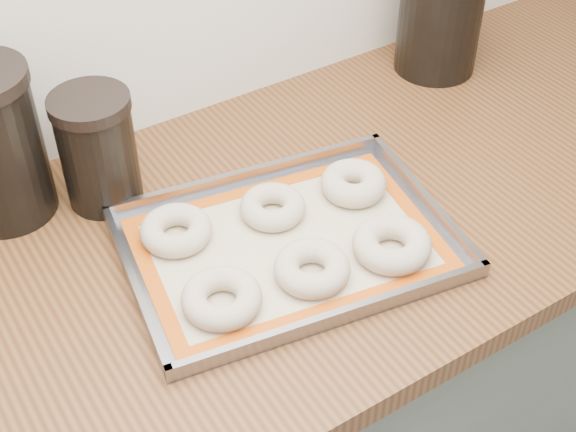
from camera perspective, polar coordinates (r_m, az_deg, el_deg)
cabinet at (r=1.57m, az=1.77°, el=-12.17°), size 3.00×0.65×0.86m
countertop at (r=1.24m, az=2.19°, el=0.22°), size 3.06×0.68×0.04m
baking_tray at (r=1.15m, az=0.00°, el=-1.98°), size 0.51×0.40×0.03m
baking_mat at (r=1.15m, az=-0.00°, el=-2.05°), size 0.46×0.36×0.00m
bagel_front_left at (r=1.06m, az=-4.74°, el=-5.84°), size 0.14×0.14×0.03m
bagel_front_mid at (r=1.09m, az=1.72°, el=-3.73°), size 0.14×0.14×0.04m
bagel_front_right at (r=1.13m, az=7.39°, el=-2.01°), size 0.13×0.13×0.04m
bagel_back_left at (r=1.16m, az=-7.97°, el=-1.01°), size 0.10×0.10×0.03m
bagel_back_mid at (r=1.19m, az=-1.10°, el=0.65°), size 0.11×0.11×0.03m
bagel_back_right at (r=1.23m, az=4.67°, el=2.34°), size 0.11×0.11×0.04m
canister_mid at (r=1.21m, az=-13.37°, el=4.62°), size 0.12×0.12×0.18m
canister_right at (r=1.52m, az=10.77°, el=13.84°), size 0.16×0.16×0.21m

